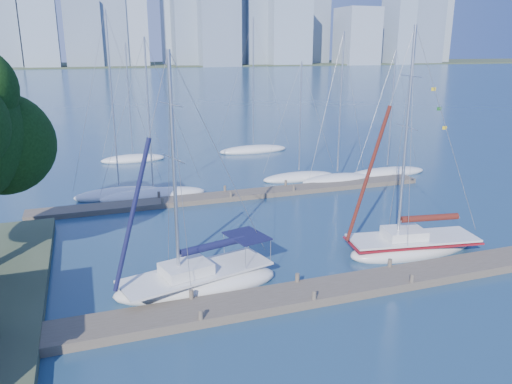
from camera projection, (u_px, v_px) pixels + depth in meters
name	position (u px, v px, depth m)	size (l,w,h in m)	color
ground	(305.00, 298.00, 22.47)	(700.00, 700.00, 0.00)	navy
near_dock	(305.00, 294.00, 22.42)	(26.00, 2.00, 0.40)	brown
far_dock	(241.00, 195.00, 37.57)	(30.00, 1.80, 0.36)	brown
far_shore	(92.00, 66.00, 312.72)	(800.00, 100.00, 1.50)	#38472D
sailboat_navy	(197.00, 271.00, 23.08)	(8.04, 4.31, 11.33)	silver
sailboat_maroon	(413.00, 235.00, 27.24)	(7.85, 3.61, 12.46)	silver
bg_boat_0	(120.00, 193.00, 37.61)	(6.89, 3.25, 13.70)	silver
bg_boat_1	(154.00, 195.00, 37.35)	(8.16, 3.98, 11.93)	silver
bg_boat_3	(299.00, 177.00, 42.60)	(6.50, 2.00, 10.09)	silver
bg_boat_4	(337.00, 179.00, 41.66)	(6.63, 3.93, 12.41)	silver
bg_boat_5	(387.00, 173.00, 44.12)	(7.81, 3.74, 11.04)	silver
bg_boat_6	(133.00, 159.00, 49.53)	(6.53, 3.89, 11.60)	silver
bg_boat_7	(253.00, 150.00, 53.85)	(7.77, 4.82, 14.17)	silver
skyline	(132.00, 4.00, 284.18)	(502.97, 51.31, 98.82)	#8293A8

